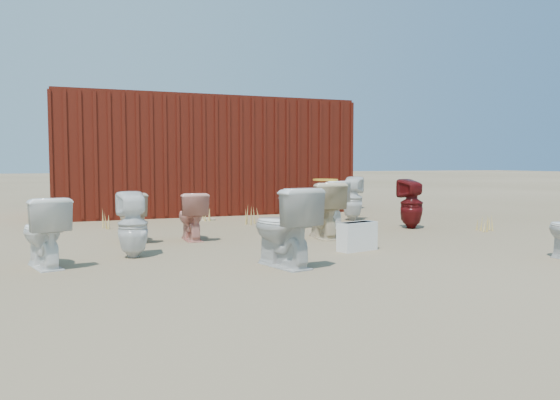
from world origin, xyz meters
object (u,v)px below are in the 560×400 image
object	(u,v)px
toilet_front_maroon	(411,204)
toilet_back_a	(133,225)
toilet_front_a	(44,232)
loose_tank	(357,236)
toilet_back_e	(353,199)
toilet_back_beige_left	(132,217)
toilet_back_yellowlid	(325,204)
toilet_front_c	(283,227)
toilet_front_pink	(191,216)
shipping_container	(202,156)
toilet_back_beige_right	(323,210)

from	to	relation	value
toilet_front_maroon	toilet_back_a	distance (m)	4.65
toilet_front_a	loose_tank	bearing A→B (deg)	160.42
toilet_front_maroon	loose_tank	size ratio (longest dim) A/B	1.60
toilet_front_maroon	toilet_back_e	world-z (taller)	toilet_back_e
toilet_back_a	toilet_back_beige_left	xyz separation A→B (m)	(0.13, 1.21, -0.03)
toilet_back_a	toilet_back_yellowlid	xyz separation A→B (m)	(3.29, 1.79, 0.01)
toilet_front_a	toilet_back_a	distance (m)	0.95
toilet_front_c	toilet_front_pink	bearing A→B (deg)	-91.95
toilet_front_pink	toilet_back_e	world-z (taller)	toilet_back_e
toilet_front_c	toilet_back_beige_left	world-z (taller)	toilet_front_c
shipping_container	toilet_back_a	bearing A→B (deg)	-111.24
toilet_front_maroon	toilet_front_pink	bearing A→B (deg)	-5.33
toilet_front_c	loose_tank	distance (m)	1.38
toilet_back_beige_left	toilet_back_beige_right	xyz separation A→B (m)	(2.57, -0.57, 0.06)
toilet_front_pink	toilet_front_maroon	xyz separation A→B (m)	(3.60, -0.00, 0.07)
toilet_front_maroon	toilet_back_e	size ratio (longest dim) A/B	0.99
toilet_back_e	loose_tank	bearing A→B (deg)	104.59
shipping_container	toilet_front_maroon	size ratio (longest dim) A/B	7.49
toilet_front_pink	toilet_back_a	xyz separation A→B (m)	(-0.91, -1.12, 0.04)
toilet_back_e	toilet_front_c	bearing A→B (deg)	94.91
loose_tank	toilet_back_a	bearing A→B (deg)	154.59
toilet_front_maroon	toilet_front_c	bearing A→B (deg)	30.18
toilet_front_a	toilet_front_pink	distance (m)	2.29
toilet_front_maroon	shipping_container	bearing A→B (deg)	-65.34
toilet_front_c	toilet_back_e	world-z (taller)	toilet_front_c
toilet_back_yellowlid	toilet_front_pink	bearing A→B (deg)	-2.25
toilet_back_beige_right	toilet_back_e	size ratio (longest dim) A/B	0.98
shipping_container	toilet_back_a	size ratio (longest dim) A/B	8.05
toilet_front_pink	toilet_back_beige_right	size ratio (longest dim) A/B	0.83
toilet_front_maroon	toilet_back_yellowlid	size ratio (longest dim) A/B	1.04
toilet_back_beige_right	loose_tank	bearing A→B (deg)	91.74
toilet_back_beige_left	toilet_front_c	bearing A→B (deg)	121.45
toilet_front_maroon	loose_tank	xyz separation A→B (m)	(-1.92, -1.63, -0.23)
toilet_front_a	toilet_back_a	xyz separation A→B (m)	(0.91, 0.27, 0.01)
toilet_front_c	toilet_back_beige_right	size ratio (longest dim) A/B	1.03
toilet_front_a	toilet_front_maroon	size ratio (longest dim) A/B	0.90
toilet_front_maroon	loose_tank	distance (m)	2.53
toilet_back_beige_left	toilet_back_yellowlid	xyz separation A→B (m)	(3.16, 0.58, 0.05)
shipping_container	toilet_front_c	distance (m)	6.55
toilet_front_a	toilet_back_yellowlid	size ratio (longest dim) A/B	0.94
toilet_front_a	toilet_back_beige_left	bearing A→B (deg)	-140.81
shipping_container	toilet_front_pink	xyz separation A→B (m)	(-1.17, -4.23, -0.87)
toilet_front_maroon	toilet_back_e	distance (m)	1.47
shipping_container	toilet_front_c	world-z (taller)	shipping_container
shipping_container	toilet_back_e	xyz separation A→B (m)	(2.16, -2.78, -0.80)
toilet_back_beige_left	loose_tank	size ratio (longest dim) A/B	1.35
toilet_front_a	toilet_front_c	world-z (taller)	toilet_front_c
toilet_front_a	toilet_front_maroon	xyz separation A→B (m)	(5.43, 1.39, 0.04)
toilet_back_a	toilet_back_yellowlid	world-z (taller)	toilet_back_yellowlid
toilet_front_c	loose_tank	bearing A→B (deg)	-167.23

